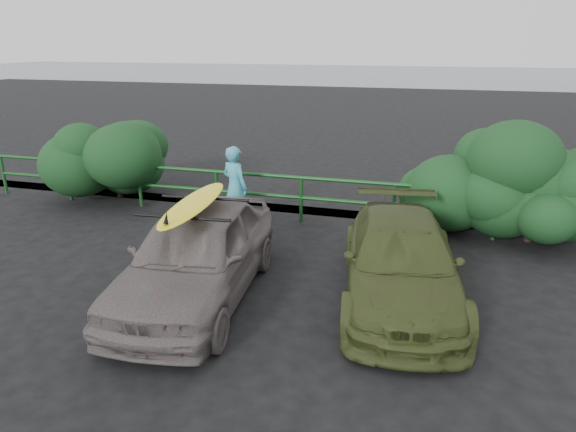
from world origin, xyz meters
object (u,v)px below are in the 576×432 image
Objects in this scene: surfboard at (194,204)px; sedan at (197,254)px; olive_vehicle at (401,261)px; guardrail at (258,195)px; man at (235,187)px.

sedan is at bearing 84.86° from surfboard.
guardrail is at bearing 130.25° from olive_vehicle.
guardrail is 4.00m from surfboard.
surfboard reaches higher than olive_vehicle.
man is at bearing 96.06° from surfboard.
sedan is 0.81m from surfboard.
guardrail is 3.31× the size of olive_vehicle.
olive_vehicle is 4.31m from man.
sedan is at bearing -84.65° from guardrail.
man is at bearing 139.56° from olive_vehicle.
man reaches higher than guardrail.
guardrail is at bearing -86.28° from man.
guardrail is 7.96× the size of man.
man is 3.28m from surfboard.
surfboard reaches higher than guardrail.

